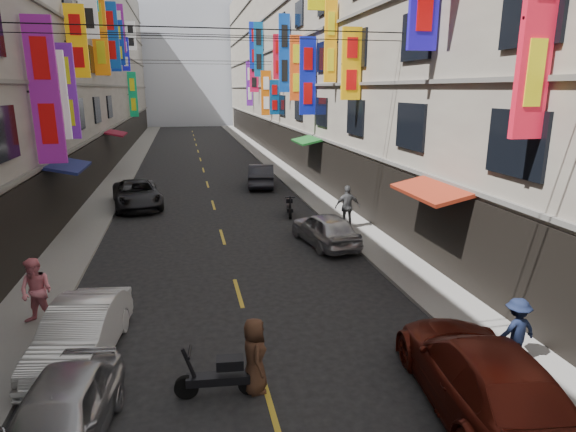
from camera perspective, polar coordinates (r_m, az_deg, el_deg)
name	(u,v)px	position (r m, az deg, el deg)	size (l,w,h in m)	color
sidewalk_left	(123,172)	(38.65, -18.95, 4.95)	(2.00, 90.00, 0.12)	slate
sidewalk_right	(278,167)	(39.09, -1.14, 5.86)	(2.00, 90.00, 0.12)	slate
building_row_left	(19,38)	(39.47, -29.25, 17.89)	(10.14, 90.00, 19.00)	gray
building_row_right	(353,45)	(40.33, 7.67, 19.44)	(10.14, 90.00, 19.00)	#9E9684
haze_block	(187,60)	(88.03, -11.87, 17.69)	(18.00, 8.00, 22.00)	silver
shop_signage	(201,37)	(30.98, -10.28, 20.10)	(14.00, 55.00, 12.50)	#0E23A8
street_awnings	(188,162)	(22.12, -11.75, 6.31)	(13.99, 35.20, 0.41)	#144B18
overhead_cables	(206,34)	(26.06, -9.65, 20.46)	(14.00, 38.04, 1.24)	black
lane_markings	(205,177)	(35.46, -9.78, 4.62)	(0.12, 80.20, 0.01)	gold
scooter_crossing	(220,377)	(10.50, -8.09, -18.34)	(1.80, 0.52, 1.14)	black
scooter_far_right	(289,207)	(24.06, 0.17, 1.09)	(0.59, 1.80, 1.14)	black
car_left_near	(59,418)	(9.83, -25.46, -20.81)	(1.56, 3.87, 1.32)	#AFAFB4
car_left_mid	(81,332)	(12.50, -23.32, -12.55)	(1.41, 4.04, 1.33)	silver
car_left_far	(137,194)	(26.97, -17.47, 2.48)	(2.34, 5.08, 1.41)	black
car_right_near	(482,376)	(10.54, 21.96, -17.14)	(2.14, 5.26, 1.53)	#57170E
car_right_mid	(325,229)	(19.51, 4.42, -1.51)	(1.61, 4.00, 1.36)	#B0B0B5
car_right_far	(261,175)	(31.28, -3.19, 4.83)	(1.56, 4.48, 1.48)	#25252C
pedestrian_lfar	(36,292)	(14.34, -27.66, -7.94)	(0.88, 0.60, 1.81)	pink
pedestrian_rnear	(516,330)	(12.27, 25.43, -12.15)	(0.99, 0.51, 1.54)	#131A34
pedestrian_rfar	(347,207)	(21.54, 7.06, 1.09)	(1.13, 0.64, 1.93)	#4E4F51
pedestrian_crossing	(254,356)	(10.38, -4.00, -16.17)	(0.80, 0.55, 1.64)	#45291B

